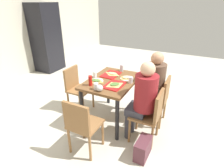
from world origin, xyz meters
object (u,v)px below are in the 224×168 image
at_px(pizza_slice_b, 112,74).
at_px(soda_can, 122,68).
at_px(tray_red_near, 114,85).
at_px(pizza_slice_c, 96,81).
at_px(plastic_cup_a, 95,74).
at_px(condiment_bottle, 90,81).
at_px(pizza_slice_a, 115,84).
at_px(pizza_slice_d, 126,78).
at_px(chair_near_right, 159,97).
at_px(person_in_red, 143,96).
at_px(person_in_brown_jacket, 153,82).
at_px(chair_left_end, 82,124).
at_px(paper_plate_center, 97,81).
at_px(chair_far_side, 76,86).
at_px(handbag, 143,148).
at_px(chair_near_left, 151,113).
at_px(tray_red_far, 111,75).
at_px(drink_fridge, 46,38).
at_px(paper_plate_near_edge, 127,78).
at_px(main_table, 112,86).
at_px(plastic_cup_c, 96,86).
at_px(plastic_cup_b, 131,80).
at_px(foil_bundle, 100,88).

xyz_separation_m(pizza_slice_b, soda_can, (0.25, -0.07, 0.04)).
bearing_deg(tray_red_near, pizza_slice_c, 89.03).
xyz_separation_m(plastic_cup_a, condiment_bottle, (-0.31, -0.11, 0.03)).
distance_m(pizza_slice_a, pizza_slice_d, 0.34).
bearing_deg(chair_near_right, tray_red_near, 125.16).
distance_m(person_in_red, tray_red_near, 0.49).
bearing_deg(person_in_brown_jacket, chair_left_end, 152.07).
distance_m(person_in_red, paper_plate_center, 0.83).
height_order(chair_far_side, handbag, chair_far_side).
distance_m(chair_near_left, tray_red_far, 1.01).
height_order(tray_red_near, drink_fridge, drink_fridge).
bearing_deg(pizza_slice_b, handbag, -132.96).
xyz_separation_m(person_in_red, pizza_slice_d, (0.41, 0.43, 0.05)).
bearing_deg(paper_plate_near_edge, main_table, 127.24).
relative_size(pizza_slice_c, plastic_cup_a, 2.52).
distance_m(chair_left_end, pizza_slice_a, 0.79).
bearing_deg(paper_plate_near_edge, tray_red_far, 85.31).
relative_size(person_in_brown_jacket, plastic_cup_a, 12.56).
relative_size(chair_left_end, handbag, 2.64).
bearing_deg(pizza_slice_c, main_table, -49.62).
bearing_deg(plastic_cup_c, plastic_cup_b, -40.17).
relative_size(pizza_slice_b, plastic_cup_a, 2.51).
distance_m(pizza_slice_a, plastic_cup_c, 0.30).
distance_m(chair_near_left, chair_far_side, 1.53).
bearing_deg(condiment_bottle, plastic_cup_c, -117.59).
bearing_deg(pizza_slice_d, paper_plate_center, 128.22).
height_order(chair_near_right, plastic_cup_c, plastic_cup_c).
relative_size(paper_plate_near_edge, foil_bundle, 2.20).
xyz_separation_m(tray_red_far, paper_plate_near_edge, (-0.03, -0.32, -0.00)).
height_order(tray_red_far, soda_can, soda_can).
xyz_separation_m(tray_red_far, pizza_slice_d, (-0.03, -0.30, 0.01)).
bearing_deg(chair_near_right, condiment_bottle, 121.83).
height_order(plastic_cup_b, soda_can, soda_can).
xyz_separation_m(main_table, tray_red_far, (0.18, 0.11, 0.13)).
height_order(chair_near_left, paper_plate_center, chair_near_left).
xyz_separation_m(chair_far_side, pizza_slice_a, (-0.18, -0.89, 0.30)).
height_order(person_in_brown_jacket, paper_plate_near_edge, person_in_brown_jacket).
distance_m(chair_near_right, foil_bundle, 1.07).
distance_m(main_table, pizza_slice_b, 0.26).
bearing_deg(chair_near_left, plastic_cup_a, 77.72).
relative_size(paper_plate_center, paper_plate_near_edge, 1.00).
height_order(chair_near_right, plastic_cup_a, plastic_cup_a).
relative_size(pizza_slice_b, foil_bundle, 2.51).
bearing_deg(main_table, chair_near_left, -108.93).
height_order(pizza_slice_c, foil_bundle, foil_bundle).
relative_size(paper_plate_center, pizza_slice_d, 1.07).
height_order(chair_far_side, condiment_bottle, condiment_bottle).
distance_m(pizza_slice_a, condiment_bottle, 0.38).
bearing_deg(paper_plate_center, person_in_brown_jacket, -63.18).
bearing_deg(chair_far_side, plastic_cup_b, -88.61).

